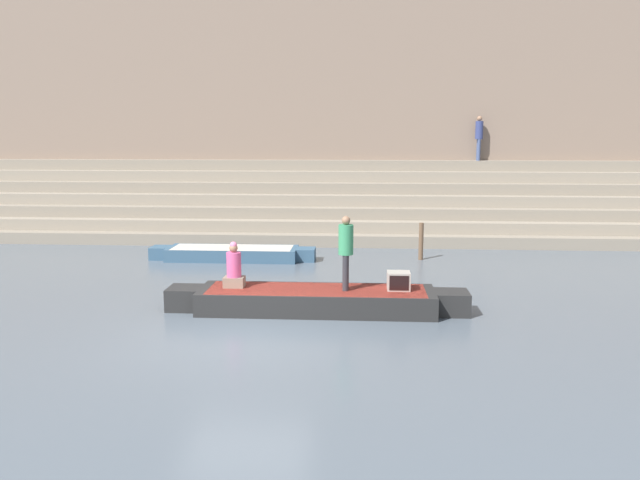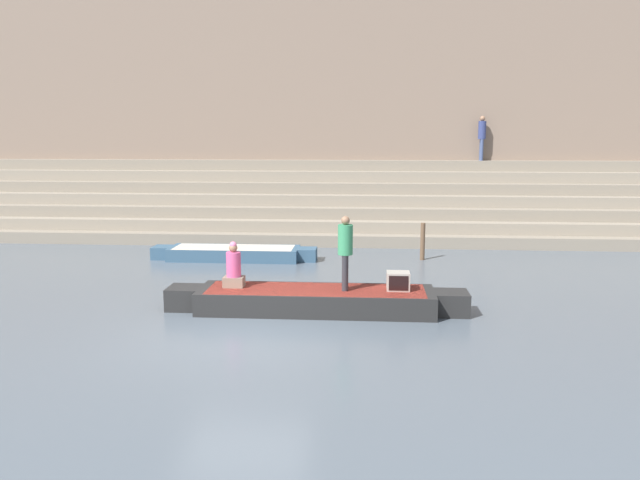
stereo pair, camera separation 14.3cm
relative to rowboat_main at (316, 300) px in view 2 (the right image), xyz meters
The scene contains 10 objects.
ground_plane 2.26m from the rowboat_main, 124.24° to the right, with size 120.00×120.00×0.00m, color #4C5660.
ghat_steps 10.58m from the rowboat_main, 96.85° to the left, with size 36.00×4.06×2.86m.
back_wall 13.37m from the rowboat_main, 95.74° to the left, with size 34.20×1.28×9.58m.
rowboat_main is the anchor object (origin of this frame).
person_standing 1.34m from the rowboat_main, ahead, with size 0.32×0.32×1.63m.
person_rowing 1.96m from the rowboat_main, behind, with size 0.45×0.36×1.03m.
tv_set 1.85m from the rowboat_main, ahead, with size 0.50×0.43×0.40m.
moored_boat_shore 6.36m from the rowboat_main, 118.38° to the left, with size 5.17×1.25×0.39m.
mooring_post 6.63m from the rowboat_main, 64.57° to the left, with size 0.14×0.14×1.16m, color brown.
person_on_steps 13.38m from the rowboat_main, 64.60° to the left, with size 0.30×0.30×1.72m.
Camera 2 is at (2.36, -11.45, 3.85)m, focal length 35.00 mm.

